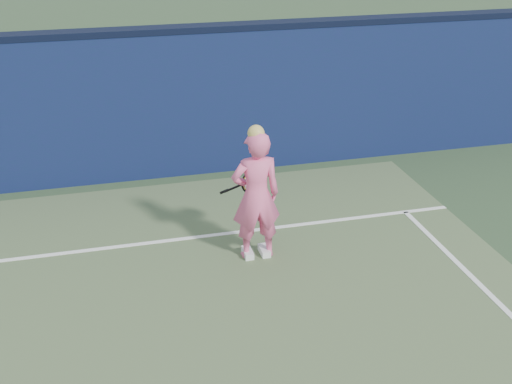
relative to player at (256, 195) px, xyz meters
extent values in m
cube|color=#0E1D3D|center=(-2.19, 3.19, 0.33)|extent=(24.00, 0.40, 2.50)
cube|color=black|center=(-2.19, 3.19, 1.63)|extent=(24.00, 0.42, 0.10)
imported|color=pink|center=(0.00, 0.00, -0.01)|extent=(0.67, 0.44, 1.84)
sphere|color=#D2B85E|center=(0.00, 0.00, 0.88)|extent=(0.22, 0.22, 0.22)
cube|color=white|center=(0.12, 0.00, -0.87)|extent=(0.12, 0.28, 0.10)
cube|color=white|center=(-0.12, 0.00, -0.87)|extent=(0.12, 0.28, 0.10)
torus|color=black|center=(0.04, 0.44, 0.00)|extent=(0.33, 0.15, 0.33)
torus|color=yellow|center=(0.04, 0.44, 0.00)|extent=(0.26, 0.12, 0.27)
cylinder|color=beige|center=(0.04, 0.44, 0.00)|extent=(0.26, 0.11, 0.26)
cylinder|color=black|center=(-0.21, 0.45, -0.07)|extent=(0.30, 0.07, 0.11)
cylinder|color=black|center=(-0.34, 0.45, -0.11)|extent=(0.14, 0.06, 0.07)
cube|color=white|center=(-2.19, 0.69, -0.91)|extent=(11.00, 0.08, 0.01)
camera|label=1|loc=(-1.89, -7.50, 3.69)|focal=45.00mm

